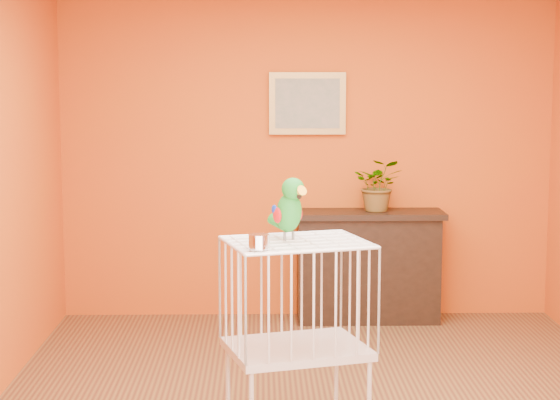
{
  "coord_description": "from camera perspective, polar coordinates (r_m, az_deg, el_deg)",
  "views": [
    {
      "loc": [
        -0.38,
        -5.35,
        1.96
      ],
      "look_at": [
        -0.28,
        -0.46,
        1.32
      ],
      "focal_mm": 60.0,
      "sensor_mm": 36.0,
      "label": 1
    }
  ],
  "objects": [
    {
      "name": "feed_cup",
      "position": [
        4.67,
        -1.29,
        -2.56
      ],
      "size": [
        0.11,
        0.11,
        0.08
      ],
      "primitive_type": "cylinder",
      "color": "silver",
      "rests_on": "birdcage"
    },
    {
      "name": "console_cabinet",
      "position": [
        7.59,
        5.36,
        -4.02
      ],
      "size": [
        1.21,
        0.43,
        0.89
      ],
      "color": "black",
      "rests_on": "ground"
    },
    {
      "name": "framed_picture",
      "position": [
        7.58,
        1.68,
        5.9
      ],
      "size": [
        0.62,
        0.04,
        0.5
      ],
      "color": "#A27A3A",
      "rests_on": "room_shell"
    },
    {
      "name": "potted_plant",
      "position": [
        7.5,
        6.04,
        0.55
      ],
      "size": [
        0.46,
        0.49,
        0.33
      ],
      "primitive_type": "imported",
      "rotation": [
        0.0,
        0.0,
        -0.2
      ],
      "color": "#26722D",
      "rests_on": "console_cabinet"
    },
    {
      "name": "parrot",
      "position": [
        4.95,
        0.56,
        -0.49
      ],
      "size": [
        0.23,
        0.29,
        0.34
      ],
      "rotation": [
        0.0,
        0.0,
        0.57
      ],
      "color": "#59544C",
      "rests_on": "birdcage"
    },
    {
      "name": "birdcage",
      "position": [
        5.05,
        1.03,
        -8.45
      ],
      "size": [
        0.83,
        0.72,
        1.1
      ],
      "rotation": [
        0.0,
        0.0,
        0.28
      ],
      "color": "silver",
      "rests_on": "ground"
    },
    {
      "name": "room_shell",
      "position": [
        5.38,
        2.86,
        3.48
      ],
      "size": [
        4.5,
        4.5,
        4.5
      ],
      "color": "#C34812",
      "rests_on": "ground"
    }
  ]
}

